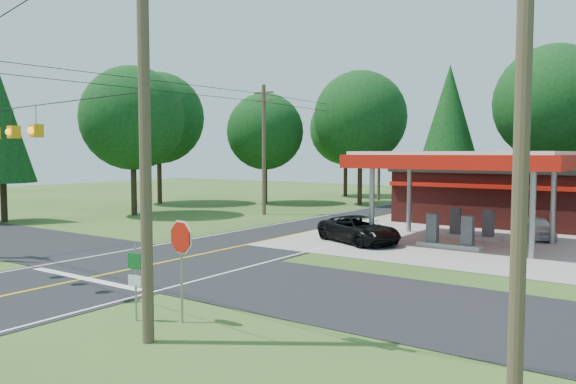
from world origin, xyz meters
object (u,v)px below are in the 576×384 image
Objects in this scene: sedan_car at (538,228)px; octagonal_stop_sign at (181,245)px; suv_car at (359,230)px; gas_canopy at (463,163)px.

sedan_car is 1.21× the size of octagonal_stop_sign.
sedan_car is at bearing 77.39° from octagonal_stop_sign.
octagonal_stop_sign is (-5.00, -22.35, 1.62)m from sedan_car.
octagonal_stop_sign reaches higher than suv_car.
octagonal_stop_sign is at bearing -96.22° from gas_canopy.
suv_car is at bearing -159.00° from sedan_car.
gas_canopy is 3.61× the size of octagonal_stop_sign.
sedan_car is at bearing -21.59° from suv_car.
gas_canopy is 18.57m from octagonal_stop_sign.
octagonal_stop_sign is at bearing -145.37° from suv_car.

